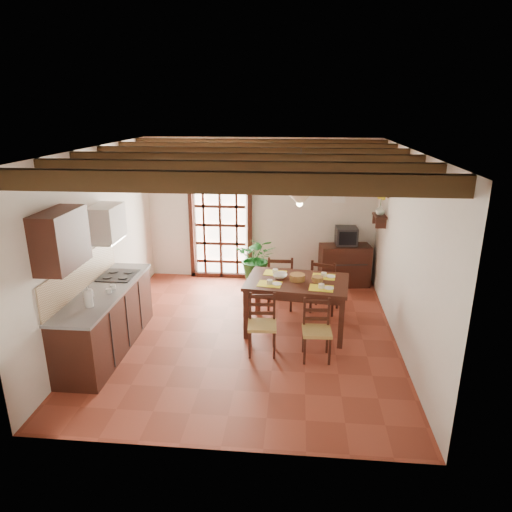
# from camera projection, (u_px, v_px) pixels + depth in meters

# --- Properties ---
(ground_plane) EXTENTS (5.00, 5.00, 0.00)m
(ground_plane) POSITION_uv_depth(u_px,v_px,m) (247.00, 334.00, 7.04)
(ground_plane) COLOR brown
(room_shell) EXTENTS (4.52, 5.02, 2.81)m
(room_shell) POSITION_uv_depth(u_px,v_px,m) (246.00, 220.00, 6.47)
(room_shell) COLOR silver
(room_shell) RESTS_ON ground_plane
(ceiling_beams) EXTENTS (4.50, 4.34, 0.20)m
(ceiling_beams) POSITION_uv_depth(u_px,v_px,m) (246.00, 158.00, 6.20)
(ceiling_beams) COLOR black
(ceiling_beams) RESTS_ON room_shell
(french_door) EXTENTS (1.26, 0.11, 2.32)m
(french_door) POSITION_uv_depth(u_px,v_px,m) (220.00, 221.00, 9.06)
(french_door) COLOR white
(french_door) RESTS_ON ground_plane
(kitchen_counter) EXTENTS (0.64, 2.25, 1.38)m
(kitchen_counter) POSITION_uv_depth(u_px,v_px,m) (106.00, 319.00, 6.50)
(kitchen_counter) COLOR black
(kitchen_counter) RESTS_ON ground_plane
(upper_cabinet) EXTENTS (0.35, 0.80, 0.70)m
(upper_cabinet) POSITION_uv_depth(u_px,v_px,m) (61.00, 240.00, 5.42)
(upper_cabinet) COLOR black
(upper_cabinet) RESTS_ON room_shell
(range_hood) EXTENTS (0.38, 0.60, 0.54)m
(range_hood) POSITION_uv_depth(u_px,v_px,m) (106.00, 223.00, 6.63)
(range_hood) COLOR white
(range_hood) RESTS_ON room_shell
(counter_items) EXTENTS (0.50, 1.43, 0.25)m
(counter_items) POSITION_uv_depth(u_px,v_px,m) (105.00, 285.00, 6.43)
(counter_items) COLOR black
(counter_items) RESTS_ON kitchen_counter
(dining_table) EXTENTS (1.64, 1.16, 0.83)m
(dining_table) POSITION_uv_depth(u_px,v_px,m) (297.00, 287.00, 6.97)
(dining_table) COLOR #3A1B13
(dining_table) RESTS_ON ground_plane
(chair_near_left) EXTENTS (0.42, 0.41, 0.86)m
(chair_near_left) POSITION_uv_depth(u_px,v_px,m) (262.00, 335.00, 6.46)
(chair_near_left) COLOR tan
(chair_near_left) RESTS_ON ground_plane
(chair_near_right) EXTENTS (0.41, 0.39, 0.85)m
(chair_near_right) POSITION_uv_depth(u_px,v_px,m) (316.00, 341.00, 6.31)
(chair_near_right) COLOR tan
(chair_near_right) RESTS_ON ground_plane
(chair_far_left) EXTENTS (0.45, 0.43, 0.97)m
(chair_far_left) POSITION_uv_depth(u_px,v_px,m) (280.00, 291.00, 7.91)
(chair_far_left) COLOR tan
(chair_far_left) RESTS_ON ground_plane
(chair_far_right) EXTENTS (0.54, 0.53, 0.95)m
(chair_far_right) POSITION_uv_depth(u_px,v_px,m) (324.00, 295.00, 7.76)
(chair_far_right) COLOR tan
(chair_far_right) RESTS_ON ground_plane
(table_setting) EXTENTS (1.12, 0.74, 0.10)m
(table_setting) POSITION_uv_depth(u_px,v_px,m) (297.00, 273.00, 6.90)
(table_setting) COLOR yellow
(table_setting) RESTS_ON dining_table
(table_bowl) EXTENTS (0.23, 0.23, 0.05)m
(table_bowl) POSITION_uv_depth(u_px,v_px,m) (280.00, 276.00, 7.04)
(table_bowl) COLOR white
(table_bowl) RESTS_ON dining_table
(sideboard) EXTENTS (1.01, 0.57, 0.81)m
(sideboard) POSITION_uv_depth(u_px,v_px,m) (344.00, 265.00, 8.87)
(sideboard) COLOR black
(sideboard) RESTS_ON ground_plane
(crt_tv) EXTENTS (0.42, 0.39, 0.34)m
(crt_tv) POSITION_uv_depth(u_px,v_px,m) (346.00, 236.00, 8.68)
(crt_tv) COLOR black
(crt_tv) RESTS_ON sideboard
(fuse_box) EXTENTS (0.25, 0.03, 0.32)m
(fuse_box) POSITION_uv_depth(u_px,v_px,m) (339.00, 194.00, 8.71)
(fuse_box) COLOR white
(fuse_box) RESTS_ON room_shell
(plant_pot) EXTENTS (0.39, 0.39, 0.24)m
(plant_pot) POSITION_uv_depth(u_px,v_px,m) (257.00, 282.00, 8.83)
(plant_pot) COLOR maroon
(plant_pot) RESTS_ON ground_plane
(potted_plant) EXTENTS (2.15, 1.89, 2.22)m
(potted_plant) POSITION_uv_depth(u_px,v_px,m) (257.00, 260.00, 8.68)
(potted_plant) COLOR #144C19
(potted_plant) RESTS_ON ground_plane
(wall_shelf) EXTENTS (0.20, 0.42, 0.20)m
(wall_shelf) POSITION_uv_depth(u_px,v_px,m) (380.00, 218.00, 7.89)
(wall_shelf) COLOR black
(wall_shelf) RESTS_ON room_shell
(shelf_vase) EXTENTS (0.15, 0.15, 0.15)m
(shelf_vase) POSITION_uv_depth(u_px,v_px,m) (380.00, 210.00, 7.85)
(shelf_vase) COLOR #B2BFB2
(shelf_vase) RESTS_ON wall_shelf
(shelf_flowers) EXTENTS (0.14, 0.14, 0.36)m
(shelf_flowers) POSITION_uv_depth(u_px,v_px,m) (381.00, 198.00, 7.78)
(shelf_flowers) COLOR yellow
(shelf_flowers) RESTS_ON shelf_vase
(framed_picture) EXTENTS (0.03, 0.32, 0.32)m
(framed_picture) POSITION_uv_depth(u_px,v_px,m) (387.00, 187.00, 7.72)
(framed_picture) COLOR brown
(framed_picture) RESTS_ON room_shell
(pendant_lamp) EXTENTS (0.36, 0.36, 0.84)m
(pendant_lamp) POSITION_uv_depth(u_px,v_px,m) (300.00, 198.00, 6.64)
(pendant_lamp) COLOR black
(pendant_lamp) RESTS_ON room_shell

